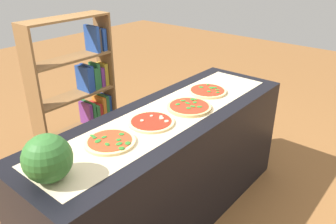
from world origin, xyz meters
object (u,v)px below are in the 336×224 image
at_px(watermelon, 47,158).
at_px(bookshelf, 85,96).
at_px(pizza_spinach_2, 189,107).
at_px(pizza_spinach_3, 207,91).
at_px(pizza_spinach_0, 110,141).
at_px(pizza_mushroom_1, 151,122).

distance_m(watermelon, bookshelf, 1.63).
relative_size(pizza_spinach_2, pizza_spinach_3, 1.05).
xyz_separation_m(pizza_spinach_2, pizza_spinach_3, (0.34, 0.07, -0.00)).
bearing_deg(bookshelf, watermelon, -132.71).
xyz_separation_m(pizza_spinach_0, pizza_mushroom_1, (0.34, -0.02, -0.00)).
xyz_separation_m(pizza_spinach_3, bookshelf, (-0.35, 1.13, -0.23)).
relative_size(watermelon, bookshelf, 0.17).
bearing_deg(bookshelf, pizza_spinach_0, -120.46).
bearing_deg(pizza_spinach_3, watermelon, -178.38).
height_order(pizza_spinach_2, bookshelf, bookshelf).
distance_m(pizza_spinach_0, bookshelf, 1.34).
height_order(pizza_spinach_0, pizza_spinach_2, pizza_spinach_2).
xyz_separation_m(pizza_mushroom_1, watermelon, (-0.76, -0.02, 0.11)).
relative_size(pizza_spinach_2, watermelon, 1.31).
distance_m(pizza_mushroom_1, pizza_spinach_2, 0.34).
xyz_separation_m(pizza_spinach_3, watermelon, (-1.43, -0.04, 0.11)).
bearing_deg(bookshelf, pizza_spinach_3, -72.70).
relative_size(pizza_mushroom_1, pizza_spinach_2, 0.96).
relative_size(pizza_spinach_0, watermelon, 1.25).
bearing_deg(pizza_spinach_3, pizza_spinach_2, -168.24).
height_order(pizza_spinach_0, watermelon, watermelon).
xyz_separation_m(pizza_spinach_0, pizza_spinach_3, (1.02, 0.00, 0.00)).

